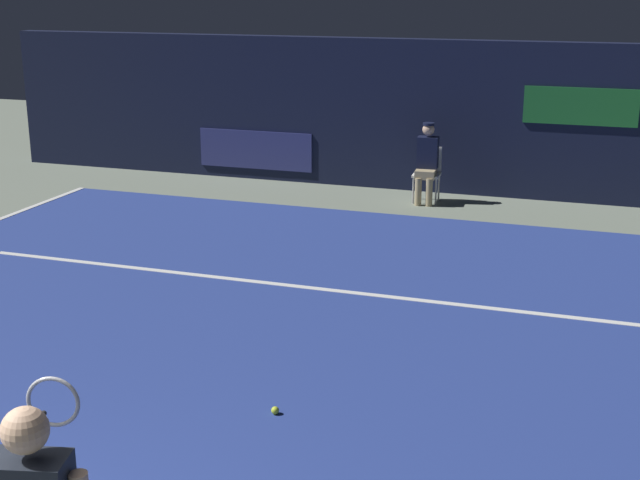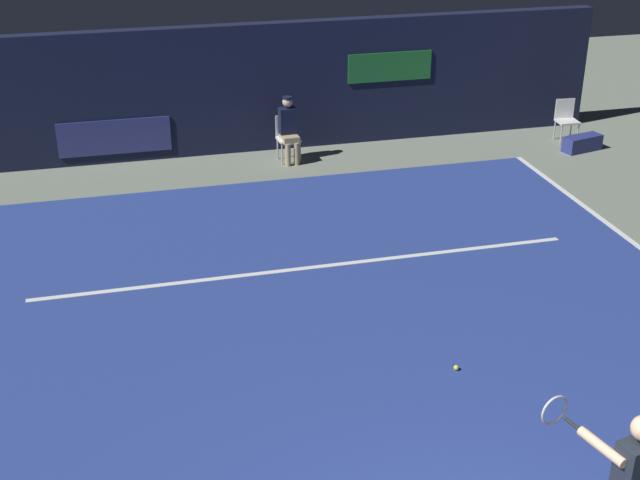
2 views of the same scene
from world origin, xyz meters
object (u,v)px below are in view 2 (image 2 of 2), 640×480
at_px(line_judge_on_chair, 289,129).
at_px(courtside_chair_near, 566,118).
at_px(tennis_ball, 456,368).
at_px(equipment_bag, 582,143).

height_order(line_judge_on_chair, courtside_chair_near, line_judge_on_chair).
height_order(tennis_ball, equipment_bag, equipment_bag).
distance_m(tennis_ball, equipment_bag, 8.94).
distance_m(line_judge_on_chair, tennis_ball, 7.85).
bearing_deg(tennis_ball, equipment_bag, 50.81).
bearing_deg(line_judge_on_chair, tennis_ball, -87.18).
distance_m(line_judge_on_chair, equipment_bag, 6.12).
bearing_deg(equipment_bag, line_judge_on_chair, 157.94).
relative_size(line_judge_on_chair, equipment_bag, 1.57).
bearing_deg(courtside_chair_near, tennis_ball, -126.38).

